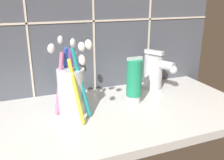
# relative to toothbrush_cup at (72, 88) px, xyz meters

# --- Properties ---
(sink_counter) EXTENTS (0.72, 0.34, 0.02)m
(sink_counter) POSITION_rel_toothbrush_cup_xyz_m (0.08, -0.03, -0.07)
(sink_counter) COLOR silver
(sink_counter) RESTS_ON ground
(toothbrush_cup) EXTENTS (0.10, 0.16, 0.18)m
(toothbrush_cup) POSITION_rel_toothbrush_cup_xyz_m (0.00, 0.00, 0.00)
(toothbrush_cup) COLOR silver
(toothbrush_cup) RESTS_ON sink_counter
(toothpaste_tube) EXTENTS (0.04, 0.04, 0.12)m
(toothpaste_tube) POSITION_rel_toothbrush_cup_xyz_m (0.16, 0.00, -0.00)
(toothpaste_tube) COLOR white
(toothpaste_tube) RESTS_ON sink_counter
(sink_faucet) EXTENTS (0.07, 0.10, 0.12)m
(sink_faucet) POSITION_rel_toothbrush_cup_xyz_m (0.27, 0.07, -0.01)
(sink_faucet) COLOR silver
(sink_faucet) RESTS_ON sink_counter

